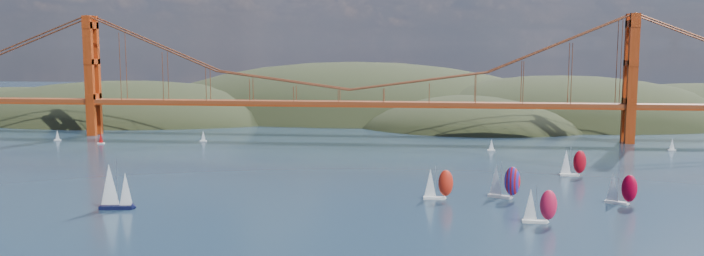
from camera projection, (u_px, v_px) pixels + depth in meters
The scene contains 13 objects.
headlands at pixel (445, 138), 401.31m from camera, with size 725.00×225.00×96.00m.
bridge at pixel (346, 67), 303.78m from camera, with size 552.00×12.00×55.00m.
sloop_navy at pixel (114, 187), 175.89m from camera, with size 8.72×5.27×13.19m.
racer_0 at pixel (438, 183), 187.24m from camera, with size 8.07×3.27×9.29m.
racer_1 at pixel (539, 205), 162.29m from camera, with size 8.04×3.35×9.18m.
racer_2 at pixel (621, 188), 181.35m from camera, with size 8.21×6.13×9.26m.
racer_3 at pixel (573, 162), 220.10m from camera, with size 8.18×3.28×9.45m.
racer_rwb at pixel (504, 181), 188.46m from camera, with size 9.13×6.59×10.25m.
distant_boat_1 at pixel (57, 135), 300.82m from camera, with size 3.00×2.00×4.70m.
distant_boat_2 at pixel (101, 138), 291.20m from camera, with size 3.00×2.00×4.70m.
distant_boat_3 at pixel (203, 136), 298.22m from camera, with size 3.00×2.00×4.70m.
distant_boat_4 at pixel (672, 145), 272.84m from camera, with size 3.00×2.00×4.70m.
distant_boat_8 at pixel (491, 145), 271.84m from camera, with size 3.00×2.00×4.70m.
Camera 1 is at (33.29, -122.83, 42.42)m, focal length 35.00 mm.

